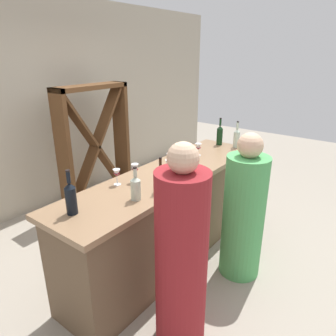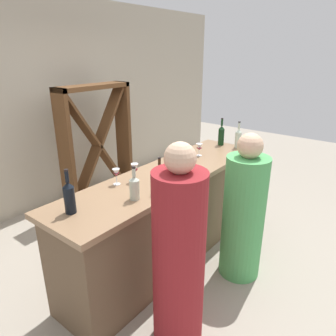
# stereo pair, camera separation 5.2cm
# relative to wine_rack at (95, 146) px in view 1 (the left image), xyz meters

# --- Properties ---
(ground_plane) EXTENTS (12.00, 12.00, 0.00)m
(ground_plane) POSITION_rel_wine_rack_xyz_m (-0.48, -1.65, -0.84)
(ground_plane) COLOR #9E9384
(back_wall) EXTENTS (8.00, 0.10, 2.80)m
(back_wall) POSITION_rel_wine_rack_xyz_m (-0.48, 0.55, 0.56)
(back_wall) COLOR #B2A893
(back_wall) RESTS_ON ground
(bar_counter) EXTENTS (2.57, 0.66, 0.98)m
(bar_counter) POSITION_rel_wine_rack_xyz_m (-0.48, -1.65, -0.35)
(bar_counter) COLOR brown
(bar_counter) RESTS_ON ground
(wine_rack) EXTENTS (1.09, 0.28, 1.68)m
(wine_rack) POSITION_rel_wine_rack_xyz_m (0.00, 0.00, 0.00)
(wine_rack) COLOR brown
(wine_rack) RESTS_ON ground
(wine_bottle_leftmost_near_black) EXTENTS (0.08, 0.08, 0.34)m
(wine_bottle_leftmost_near_black) POSITION_rel_wine_rack_xyz_m (-1.55, -1.58, 0.27)
(wine_bottle_leftmost_near_black) COLOR black
(wine_bottle_leftmost_near_black) RESTS_ON bar_counter
(wine_bottle_second_left_clear_pale) EXTENTS (0.08, 0.08, 0.28)m
(wine_bottle_second_left_clear_pale) POSITION_rel_wine_rack_xyz_m (-1.10, -1.80, 0.25)
(wine_bottle_second_left_clear_pale) COLOR #B7C6B2
(wine_bottle_second_left_clear_pale) RESTS_ON bar_counter
(wine_bottle_center_amber_brown) EXTENTS (0.07, 0.07, 0.30)m
(wine_bottle_center_amber_brown) POSITION_rel_wine_rack_xyz_m (-0.86, -1.85, 0.26)
(wine_bottle_center_amber_brown) COLOR #331E0F
(wine_bottle_center_amber_brown) RESTS_ON bar_counter
(wine_bottle_second_right_near_black) EXTENTS (0.07, 0.07, 0.32)m
(wine_bottle_second_right_near_black) POSITION_rel_wine_rack_xyz_m (-0.45, -1.84, 0.26)
(wine_bottle_second_right_near_black) COLOR black
(wine_bottle_second_right_near_black) RESTS_ON bar_counter
(wine_bottle_rightmost_dark_green) EXTENTS (0.07, 0.07, 0.34)m
(wine_bottle_rightmost_dark_green) POSITION_rel_wine_rack_xyz_m (0.68, -1.58, 0.27)
(wine_bottle_rightmost_dark_green) COLOR black
(wine_bottle_rightmost_dark_green) RESTS_ON bar_counter
(wine_bottle_far_right_clear_pale) EXTENTS (0.08, 0.08, 0.32)m
(wine_bottle_far_right_clear_pale) POSITION_rel_wine_rack_xyz_m (0.71, -1.80, 0.27)
(wine_bottle_far_right_clear_pale) COLOR #B7C6B2
(wine_bottle_far_right_clear_pale) RESTS_ON bar_counter
(wine_glass_near_left) EXTENTS (0.07, 0.07, 0.16)m
(wine_glass_near_left) POSITION_rel_wine_rack_xyz_m (-0.53, -1.70, 0.25)
(wine_glass_near_left) COLOR white
(wine_glass_near_left) RESTS_ON bar_counter
(wine_glass_near_center) EXTENTS (0.08, 0.08, 0.17)m
(wine_glass_near_center) POSITION_rel_wine_rack_xyz_m (-0.40, -1.62, 0.27)
(wine_glass_near_center) COLOR white
(wine_glass_near_center) RESTS_ON bar_counter
(wine_glass_near_right) EXTENTS (0.07, 0.07, 0.14)m
(wine_glass_near_right) POSITION_rel_wine_rack_xyz_m (0.15, -1.60, 0.24)
(wine_glass_near_right) COLOR white
(wine_glass_near_right) RESTS_ON bar_counter
(wine_glass_far_left) EXTENTS (0.07, 0.07, 0.17)m
(wine_glass_far_left) POSITION_rel_wine_rack_xyz_m (-0.83, -1.54, 0.26)
(wine_glass_far_left) COLOR white
(wine_glass_far_left) RESTS_ON bar_counter
(wine_glass_far_center) EXTENTS (0.07, 0.07, 0.15)m
(wine_glass_far_center) POSITION_rel_wine_rack_xyz_m (-0.98, -1.46, 0.24)
(wine_glass_far_center) COLOR white
(wine_glass_far_center) RESTS_ON bar_counter
(water_pitcher) EXTENTS (0.10, 0.10, 0.17)m
(water_pitcher) POSITION_rel_wine_rack_xyz_m (-0.08, -1.51, 0.23)
(water_pitcher) COLOR silver
(water_pitcher) RESTS_ON bar_counter
(person_left_guest) EXTENTS (0.39, 0.39, 1.58)m
(person_left_guest) POSITION_rel_wine_rack_xyz_m (-1.22, -2.33, -0.11)
(person_left_guest) COLOR maroon
(person_left_guest) RESTS_ON ground
(person_center_guest) EXTENTS (0.51, 0.51, 1.44)m
(person_center_guest) POSITION_rel_wine_rack_xyz_m (-0.22, -2.35, -0.19)
(person_center_guest) COLOR #4CA559
(person_center_guest) RESTS_ON ground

